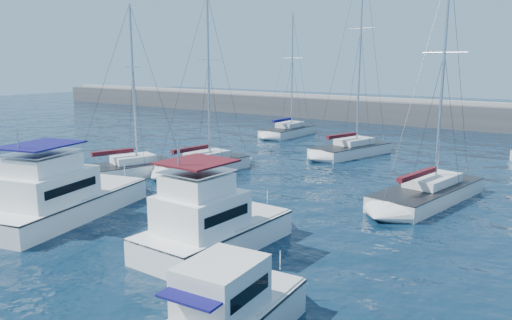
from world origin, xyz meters
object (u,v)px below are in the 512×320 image
Objects in this scene: motor_yacht_stbd_outer at (230,315)px; sailboat_back_a at (288,131)px; motor_yacht_port_inner at (59,199)px; sailboat_back_b at (351,149)px; motor_yacht_stbd_inner at (210,227)px; sailboat_mid_b at (203,165)px; sailboat_mid_d at (428,193)px; sailboat_mid_a at (129,169)px.

sailboat_back_a is at bearing 114.75° from motor_yacht_stbd_outer.
sailboat_back_b is (4.54, 26.81, -0.57)m from motor_yacht_port_inner.
motor_yacht_stbd_inner is 16.82m from sailboat_mid_b.
motor_yacht_port_inner is at bearing -79.04° from sailboat_back_a.
motor_yacht_port_inner reaches higher than motor_yacht_stbd_outer.
sailboat_mid_d is 28.73m from sailboat_back_a.
sailboat_back_b is (6.25, 13.24, 0.05)m from sailboat_mid_b.
motor_yacht_stbd_inner is 0.54× the size of sailboat_back_a.
sailboat_mid_b reaches higher than motor_yacht_port_inner.
motor_yacht_port_inner is 21.68m from sailboat_mid_d.
sailboat_mid_a reaches higher than motor_yacht_stbd_outer.
sailboat_mid_a is 0.89× the size of sailboat_mid_d.
sailboat_mid_a is at bearing -154.67° from sailboat_mid_d.
sailboat_mid_a is at bearing 152.58° from motor_yacht_stbd_inner.
sailboat_back_b is at bearing 101.72° from motor_yacht_stbd_inner.
motor_yacht_stbd_outer is (5.58, -5.38, -0.19)m from motor_yacht_stbd_inner.
motor_yacht_port_inner is at bearing -172.24° from motor_yacht_stbd_inner.
motor_yacht_stbd_inner is at bearing -7.23° from motor_yacht_port_inner.
sailboat_back_a reaches higher than motor_yacht_port_inner.
sailboat_back_b reaches higher than sailboat_mid_a.
sailboat_mid_d is at bearing 13.06° from sailboat_mid_b.
motor_yacht_stbd_inner is 0.42× the size of sailboat_back_b.
motor_yacht_stbd_inner is 0.59× the size of sailboat_mid_a.
motor_yacht_stbd_inner is 0.55× the size of sailboat_mid_b.
motor_yacht_port_inner is 9.89m from motor_yacht_stbd_inner.
motor_yacht_port_inner is 34.55m from sailboat_back_a.
sailboat_back_b is at bearing 78.79° from sailboat_mid_a.
sailboat_mid_b is at bearing 69.37° from sailboat_mid_a.
sailboat_back_b is (11.40, -7.05, 0.05)m from sailboat_back_a.
sailboat_back_a is (-22.25, 37.90, -0.42)m from motor_yacht_stbd_outer.
sailboat_mid_d is at bearing -32.99° from sailboat_back_b.
motor_yacht_stbd_outer is 0.31× the size of sailboat_back_b.
motor_yacht_stbd_outer is at bearing -56.81° from sailboat_back_b.
motor_yacht_stbd_outer is 43.96m from sailboat_back_a.
sailboat_back_a is 0.77× the size of sailboat_back_b.
sailboat_mid_a is at bearing 141.72° from motor_yacht_stbd_outer.
sailboat_mid_d is 15.57m from sailboat_back_b.
sailboat_back_a reaches higher than sailboat_mid_b.
sailboat_mid_b is at bearing 133.30° from motor_yacht_stbd_inner.
motor_yacht_port_inner is 0.83× the size of sailboat_mid_a.
motor_yacht_port_inner is 1.41× the size of motor_yacht_stbd_inner.
sailboat_mid_b is (-1.71, 13.57, -0.62)m from motor_yacht_port_inner.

